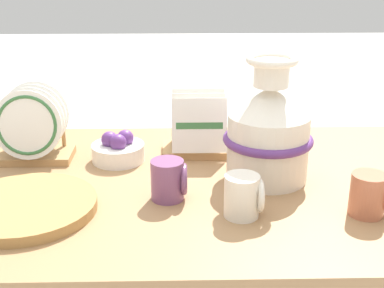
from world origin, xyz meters
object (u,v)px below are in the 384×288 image
(dish_rack_round_plates, at_px, (32,132))
(wicker_charger_stack, at_px, (26,207))
(ceramic_vase, at_px, (268,130))
(mug_terracotta_glaze, at_px, (370,194))
(fruit_bowl, at_px, (118,150))
(mug_plum_glaze, at_px, (169,180))
(mug_cream_glaze, at_px, (244,196))
(dish_rack_square_plates, at_px, (199,135))

(dish_rack_round_plates, distance_m, wicker_charger_stack, 0.34)
(wicker_charger_stack, bearing_deg, ceramic_vase, 16.68)
(mug_terracotta_glaze, bearing_deg, fruit_bowl, 151.19)
(fruit_bowl, bearing_deg, mug_plum_glaze, -58.38)
(ceramic_vase, xyz_separation_m, wicker_charger_stack, (-0.61, -0.18, -0.13))
(ceramic_vase, relative_size, fruit_bowl, 2.18)
(dish_rack_round_plates, relative_size, mug_plum_glaze, 2.15)
(ceramic_vase, height_order, dish_rack_round_plates, ceramic_vase)
(mug_plum_glaze, bearing_deg, mug_terracotta_glaze, -11.15)
(wicker_charger_stack, xyz_separation_m, mug_plum_glaze, (0.34, 0.06, 0.04))
(ceramic_vase, distance_m, wicker_charger_stack, 0.64)
(dish_rack_round_plates, height_order, mug_terracotta_glaze, dish_rack_round_plates)
(mug_plum_glaze, bearing_deg, fruit_bowl, 121.62)
(ceramic_vase, relative_size, mug_cream_glaze, 3.28)
(dish_rack_square_plates, relative_size, mug_terracotta_glaze, 2.13)
(mug_cream_glaze, bearing_deg, dish_rack_round_plates, 148.37)
(dish_rack_round_plates, distance_m, fruit_bowl, 0.25)
(mug_cream_glaze, height_order, fruit_bowl, mug_cream_glaze)
(ceramic_vase, xyz_separation_m, dish_rack_square_plates, (-0.18, 0.19, -0.08))
(ceramic_vase, bearing_deg, dish_rack_round_plates, 167.90)
(fruit_bowl, bearing_deg, mug_terracotta_glaze, -28.81)
(dish_rack_round_plates, distance_m, mug_cream_glaze, 0.68)
(ceramic_vase, height_order, mug_terracotta_glaze, ceramic_vase)
(dish_rack_round_plates, relative_size, wicker_charger_stack, 0.65)
(wicker_charger_stack, height_order, mug_terracotta_glaze, mug_terracotta_glaze)
(mug_terracotta_glaze, bearing_deg, ceramic_vase, 134.62)
(mug_cream_glaze, distance_m, mug_plum_glaze, 0.20)
(wicker_charger_stack, height_order, mug_plum_glaze, mug_plum_glaze)
(dish_rack_round_plates, relative_size, fruit_bowl, 1.43)
(ceramic_vase, relative_size, dish_rack_square_plates, 1.54)
(mug_cream_glaze, distance_m, fruit_bowl, 0.48)
(wicker_charger_stack, bearing_deg, dish_rack_square_plates, 40.82)
(dish_rack_round_plates, distance_m, mug_plum_glaze, 0.48)
(ceramic_vase, height_order, mug_cream_glaze, ceramic_vase)
(dish_rack_round_plates, bearing_deg, mug_plum_glaze, -33.06)
(mug_plum_glaze, bearing_deg, dish_rack_round_plates, 146.94)
(dish_rack_round_plates, xyz_separation_m, fruit_bowl, (0.25, -0.01, -0.05))
(dish_rack_square_plates, relative_size, wicker_charger_stack, 0.64)
(dish_rack_round_plates, height_order, fruit_bowl, dish_rack_round_plates)
(ceramic_vase, distance_m, mug_cream_glaze, 0.25)
(ceramic_vase, bearing_deg, dish_rack_square_plates, 133.45)
(mug_cream_glaze, bearing_deg, ceramic_vase, 67.88)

